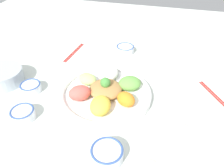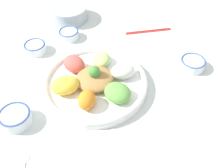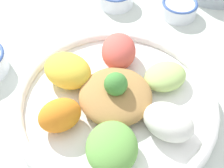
% 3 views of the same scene
% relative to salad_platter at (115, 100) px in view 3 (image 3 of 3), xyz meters
% --- Properties ---
extents(ground_plane, '(2.40, 2.40, 0.00)m').
position_rel_salad_platter_xyz_m(ground_plane, '(0.01, -0.02, -0.03)').
color(ground_plane, silver).
extents(salad_platter, '(0.37, 0.37, 0.09)m').
position_rel_salad_platter_xyz_m(salad_platter, '(0.00, 0.00, 0.00)').
color(salad_platter, white).
rests_on(salad_platter, ground_plane).
extents(sauce_bowl_dark, '(0.09, 0.09, 0.04)m').
position_rel_salad_platter_xyz_m(sauce_bowl_dark, '(-0.32, -0.04, -0.01)').
color(sauce_bowl_dark, white).
rests_on(sauce_bowl_dark, ground_plane).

